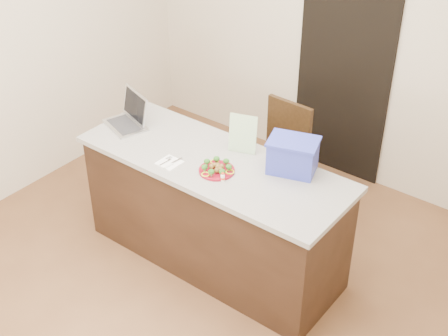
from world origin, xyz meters
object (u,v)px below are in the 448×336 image
Objects in this scene: laptop at (130,116)px; blue_box at (293,155)px; plate at (217,170)px; napkin at (170,163)px; chair at (281,151)px; yogurt_bottle at (223,178)px; island at (214,211)px.

laptop is 1.39m from blue_box.
plate is 0.97m from laptop.
blue_box is at bearing 31.29° from napkin.
blue_box is at bearing 27.33° from laptop.
chair is (-0.11, 1.02, -0.38)m from plate.
plate is 1.65× the size of napkin.
yogurt_bottle is (0.10, -0.06, 0.02)m from plate.
laptop reaches higher than chair.
yogurt_bottle reaches higher than island.
blue_box is at bearing 24.33° from island.
chair is at bearing 65.02° from laptop.
chair is at bearing 90.04° from island.
island is 13.48× the size of napkin.
plate is at bearing 11.45° from laptop.
laptop is (-0.63, 0.24, 0.06)m from napkin.
yogurt_bottle is 1.08m from laptop.
chair is at bearing 101.07° from yogurt_bottle.
island is 0.49m from plate.
laptop is (-0.85, 0.03, 0.52)m from island.
yogurt_bottle is (0.21, -0.16, 0.48)m from island.
blue_box is at bearing 39.02° from plate.
island is 0.81m from blue_box.
yogurt_bottle is at bearing -76.00° from chair.
laptop is 1.02× the size of blue_box.
island is at bearing 43.94° from napkin.
blue_box reaches higher than napkin.
laptop reaches higher than plate.
napkin is 2.44× the size of yogurt_bottle.
yogurt_bottle is (0.44, 0.06, 0.02)m from napkin.
chair is (-0.21, 1.08, -0.39)m from yogurt_bottle.
laptop is at bearing 178.25° from island.
blue_box is (0.30, 0.39, 0.10)m from yogurt_bottle.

